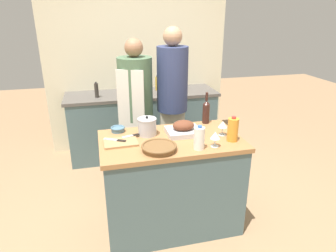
{
  "coord_description": "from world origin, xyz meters",
  "views": [
    {
      "loc": [
        -0.6,
        -2.32,
        1.93
      ],
      "look_at": [
        0.0,
        0.11,
        0.96
      ],
      "focal_mm": 32.0,
      "sensor_mm": 36.0,
      "label": 1
    }
  ],
  "objects_px": {
    "mixing_bowl": "(118,129)",
    "knife_paring": "(131,136)",
    "condiment_bottle_tall": "(157,83)",
    "roasting_pan": "(183,129)",
    "cutting_board": "(121,143)",
    "wicker_basket": "(159,147)",
    "person_cook_guest": "(172,99)",
    "milk_jug": "(199,138)",
    "knife_chef": "(115,140)",
    "wine_glass_left": "(215,136)",
    "wine_glass_right": "(223,125)",
    "wine_bottle_green": "(206,111)",
    "condiment_bottle_short": "(97,90)",
    "stock_pot": "(147,127)",
    "person_cook_aproned": "(136,108)",
    "juice_jug": "(233,130)"
  },
  "relations": [
    {
      "from": "condiment_bottle_tall",
      "to": "knife_chef",
      "type": "bearing_deg",
      "value": -113.39
    },
    {
      "from": "roasting_pan",
      "to": "wine_glass_left",
      "type": "xyz_separation_m",
      "value": [
        0.18,
        -0.32,
        0.05
      ]
    },
    {
      "from": "mixing_bowl",
      "to": "person_cook_guest",
      "type": "xyz_separation_m",
      "value": [
        0.67,
        0.58,
        0.08
      ]
    },
    {
      "from": "roasting_pan",
      "to": "cutting_board",
      "type": "distance_m",
      "value": 0.58
    },
    {
      "from": "mixing_bowl",
      "to": "knife_paring",
      "type": "height_order",
      "value": "mixing_bowl"
    },
    {
      "from": "stock_pot",
      "to": "wine_glass_right",
      "type": "distance_m",
      "value": 0.67
    },
    {
      "from": "wine_glass_right",
      "to": "person_cook_guest",
      "type": "xyz_separation_m",
      "value": [
        -0.23,
        0.89,
        0.01
      ]
    },
    {
      "from": "milk_jug",
      "to": "knife_paring",
      "type": "bearing_deg",
      "value": 144.98
    },
    {
      "from": "wine_glass_right",
      "to": "knife_paring",
      "type": "relative_size",
      "value": 0.84
    },
    {
      "from": "mixing_bowl",
      "to": "knife_chef",
      "type": "relative_size",
      "value": 0.69
    },
    {
      "from": "roasting_pan",
      "to": "cutting_board",
      "type": "bearing_deg",
      "value": -172.42
    },
    {
      "from": "milk_jug",
      "to": "wine_glass_left",
      "type": "height_order",
      "value": "milk_jug"
    },
    {
      "from": "person_cook_aproned",
      "to": "condiment_bottle_tall",
      "type": "bearing_deg",
      "value": 88.49
    },
    {
      "from": "knife_chef",
      "to": "wine_glass_left",
      "type": "bearing_deg",
      "value": -19.56
    },
    {
      "from": "wine_glass_left",
      "to": "wine_glass_right",
      "type": "distance_m",
      "value": 0.26
    },
    {
      "from": "stock_pot",
      "to": "knife_chef",
      "type": "distance_m",
      "value": 0.31
    },
    {
      "from": "wine_glass_right",
      "to": "condiment_bottle_short",
      "type": "distance_m",
      "value": 1.86
    },
    {
      "from": "milk_jug",
      "to": "person_cook_guest",
      "type": "bearing_deg",
      "value": 86.66
    },
    {
      "from": "milk_jug",
      "to": "knife_chef",
      "type": "height_order",
      "value": "milk_jug"
    },
    {
      "from": "knife_chef",
      "to": "person_cook_aproned",
      "type": "distance_m",
      "value": 0.85
    },
    {
      "from": "knife_chef",
      "to": "person_cook_aproned",
      "type": "bearing_deg",
      "value": 70.02
    },
    {
      "from": "stock_pot",
      "to": "knife_paring",
      "type": "height_order",
      "value": "stock_pot"
    },
    {
      "from": "wine_glass_right",
      "to": "knife_paring",
      "type": "distance_m",
      "value": 0.81
    },
    {
      "from": "milk_jug",
      "to": "person_cook_aproned",
      "type": "bearing_deg",
      "value": 108.15
    },
    {
      "from": "knife_chef",
      "to": "knife_paring",
      "type": "relative_size",
      "value": 1.18
    },
    {
      "from": "wicker_basket",
      "to": "mixing_bowl",
      "type": "relative_size",
      "value": 2.19
    },
    {
      "from": "mixing_bowl",
      "to": "condiment_bottle_tall",
      "type": "xyz_separation_m",
      "value": [
        0.66,
        1.39,
        0.08
      ]
    },
    {
      "from": "knife_chef",
      "to": "knife_paring",
      "type": "height_order",
      "value": "same"
    },
    {
      "from": "stock_pot",
      "to": "condiment_bottle_short",
      "type": "distance_m",
      "value": 1.41
    },
    {
      "from": "roasting_pan",
      "to": "knife_chef",
      "type": "xyz_separation_m",
      "value": [
        -0.61,
        -0.04,
        -0.03
      ]
    },
    {
      "from": "wicker_basket",
      "to": "person_cook_guest",
      "type": "relative_size",
      "value": 0.16
    },
    {
      "from": "wine_bottle_green",
      "to": "condiment_bottle_short",
      "type": "height_order",
      "value": "wine_bottle_green"
    },
    {
      "from": "person_cook_aproned",
      "to": "milk_jug",
      "type": "bearing_deg",
      "value": -46.86
    },
    {
      "from": "wicker_basket",
      "to": "wine_glass_right",
      "type": "distance_m",
      "value": 0.65
    },
    {
      "from": "mixing_bowl",
      "to": "milk_jug",
      "type": "xyz_separation_m",
      "value": [
        0.61,
        -0.53,
        0.07
      ]
    },
    {
      "from": "wine_glass_left",
      "to": "knife_chef",
      "type": "xyz_separation_m",
      "value": [
        -0.79,
        0.28,
        -0.07
      ]
    },
    {
      "from": "wine_glass_left",
      "to": "person_cook_guest",
      "type": "xyz_separation_m",
      "value": [
        -0.08,
        1.1,
        0.01
      ]
    },
    {
      "from": "person_cook_aproned",
      "to": "knife_paring",
      "type": "bearing_deg",
      "value": -76.23
    },
    {
      "from": "wicker_basket",
      "to": "person_cook_aproned",
      "type": "distance_m",
      "value": 1.04
    },
    {
      "from": "wine_bottle_green",
      "to": "condiment_bottle_short",
      "type": "bearing_deg",
      "value": 130.82
    },
    {
      "from": "wine_glass_left",
      "to": "wine_glass_right",
      "type": "xyz_separation_m",
      "value": [
        0.16,
        0.21,
        0.0
      ]
    },
    {
      "from": "stock_pot",
      "to": "juice_jug",
      "type": "height_order",
      "value": "juice_jug"
    },
    {
      "from": "cutting_board",
      "to": "stock_pot",
      "type": "bearing_deg",
      "value": 28.14
    },
    {
      "from": "knife_chef",
      "to": "person_cook_guest",
      "type": "distance_m",
      "value": 1.09
    },
    {
      "from": "condiment_bottle_short",
      "to": "person_cook_aproned",
      "type": "bearing_deg",
      "value": -57.9
    },
    {
      "from": "mixing_bowl",
      "to": "condiment_bottle_tall",
      "type": "relative_size",
      "value": 0.64
    },
    {
      "from": "milk_jug",
      "to": "knife_chef",
      "type": "distance_m",
      "value": 0.71
    },
    {
      "from": "cutting_board",
      "to": "knife_chef",
      "type": "bearing_deg",
      "value": 138.05
    },
    {
      "from": "roasting_pan",
      "to": "person_cook_aproned",
      "type": "xyz_separation_m",
      "value": [
        -0.32,
        0.76,
        -0.01
      ]
    },
    {
      "from": "person_cook_guest",
      "to": "condiment_bottle_short",
      "type": "bearing_deg",
      "value": 153.34
    }
  ]
}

